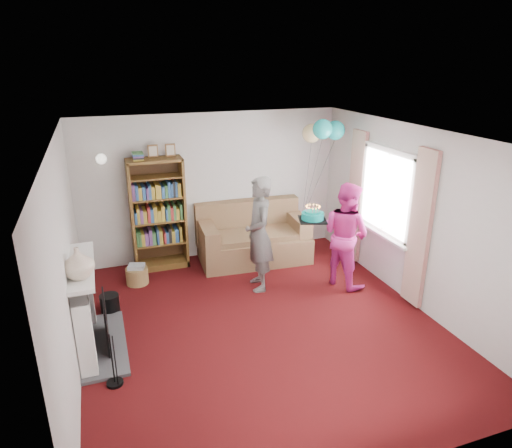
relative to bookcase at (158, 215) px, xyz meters
name	(u,v)px	position (x,y,z in m)	size (l,w,h in m)	color
ground	(261,324)	(0.97, -2.30, -0.91)	(5.00, 5.00, 0.00)	#320708
wall_back	(212,186)	(0.97, 0.21, 0.34)	(4.50, 0.02, 2.50)	silver
wall_left	(65,263)	(-1.29, -2.30, 0.34)	(0.02, 5.00, 2.50)	silver
wall_right	(414,217)	(3.23, -2.30, 0.34)	(0.02, 5.00, 2.50)	silver
ceiling	(262,135)	(0.97, -2.30, 1.60)	(4.50, 5.00, 0.01)	white
fireplace	(90,311)	(-1.12, -2.11, -0.40)	(0.55, 1.80, 1.12)	#3F3F42
window_bay	(385,208)	(3.18, -1.70, 0.29)	(0.14, 2.02, 2.20)	white
wall_sconce	(101,159)	(-0.78, 0.06, 0.97)	(0.16, 0.23, 0.16)	gold
bookcase	(158,215)	(0.00, 0.00, 0.00)	(0.88, 0.42, 2.06)	#472B14
sofa	(252,239)	(1.56, -0.23, -0.55)	(1.86, 0.98, 0.98)	brown
wicker_basket	(137,275)	(-0.45, -0.55, -0.77)	(0.34, 0.34, 0.32)	#A9834E
person_striped	(259,234)	(1.30, -1.29, -0.04)	(0.64, 0.42, 1.75)	black
person_magenta	(346,234)	(2.59, -1.59, -0.10)	(0.79, 0.61, 1.62)	#D22A8B
birthday_cake	(313,216)	(2.06, -1.51, 0.23)	(0.39, 0.39, 0.22)	black
balloons	(323,131)	(2.66, -0.56, 1.31)	(0.68, 0.70, 1.75)	#3F3F3F
mantel_vase	(78,263)	(-1.15, -2.45, 0.39)	(0.33, 0.33, 0.34)	beige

